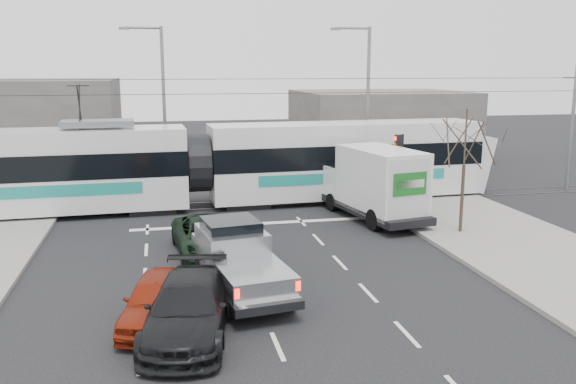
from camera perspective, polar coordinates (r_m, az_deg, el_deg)
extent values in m
plane|color=black|center=(21.26, 0.44, -6.93)|extent=(120.00, 120.00, 0.00)
cube|color=gray|center=(24.69, 21.37, -4.92)|extent=(6.00, 60.00, 0.15)
cube|color=#33302D|center=(30.75, -3.56, -1.10)|extent=(60.00, 1.60, 0.03)
cube|color=slate|center=(42.95, -25.04, 5.49)|extent=(14.00, 10.00, 6.00)
cube|color=slate|center=(46.83, 8.56, 6.25)|extent=(12.00, 10.00, 5.00)
cylinder|color=#47382B|center=(25.73, 15.97, -0.59)|extent=(0.14, 0.14, 2.75)
cylinder|color=#47382B|center=(25.34, 16.28, 4.95)|extent=(0.07, 0.07, 2.25)
cylinder|color=black|center=(28.78, 10.56, 1.79)|extent=(0.12, 0.12, 3.60)
cube|color=black|center=(28.52, 10.28, 4.35)|extent=(0.28, 0.28, 0.95)
cylinder|color=#FF0C07|center=(28.42, 10.02, 4.94)|extent=(0.06, 0.20, 0.20)
cylinder|color=orange|center=(28.46, 10.00, 4.34)|extent=(0.06, 0.20, 0.20)
cylinder|color=#05330C|center=(28.50, 9.98, 3.75)|extent=(0.06, 0.20, 0.20)
cube|color=white|center=(28.56, 10.67, 2.72)|extent=(0.02, 0.30, 0.40)
cylinder|color=slate|center=(35.77, 7.45, 7.88)|extent=(0.20, 0.20, 9.00)
cylinder|color=slate|center=(35.45, 6.07, 15.00)|extent=(2.00, 0.14, 0.14)
cube|color=slate|center=(35.15, 4.46, 14.97)|extent=(0.55, 0.25, 0.14)
cylinder|color=slate|center=(35.76, -11.51, 7.75)|extent=(0.20, 0.20, 9.00)
cylinder|color=slate|center=(35.76, -13.45, 14.72)|extent=(2.00, 0.14, 0.14)
cube|color=slate|center=(35.79, -15.10, 14.56)|extent=(0.55, 0.25, 0.14)
cylinder|color=black|center=(30.03, -3.70, 9.17)|extent=(60.00, 0.03, 0.03)
cylinder|color=black|center=(30.01, -3.71, 10.51)|extent=(60.00, 0.03, 0.03)
cylinder|color=slate|center=(37.29, 25.02, 5.50)|extent=(0.20, 0.20, 7.00)
cube|color=silver|center=(30.27, -22.72, -0.06)|extent=(14.00, 3.46, 1.69)
cube|color=black|center=(30.05, -22.92, 2.37)|extent=(14.07, 3.49, 1.15)
cube|color=silver|center=(29.92, -23.07, 4.33)|extent=(14.00, 3.34, 1.07)
cube|color=teal|center=(28.79, -23.18, -0.03)|extent=(9.72, 0.41, 0.54)
cube|color=silver|center=(31.70, 5.34, 1.29)|extent=(14.00, 3.46, 1.69)
cube|color=black|center=(31.50, 5.38, 3.62)|extent=(14.07, 3.49, 1.15)
cube|color=silver|center=(31.37, 5.42, 5.49)|extent=(14.00, 3.34, 1.07)
cube|color=teal|center=(30.29, 6.28, 1.38)|extent=(9.72, 0.41, 0.54)
cylinder|color=black|center=(29.88, -8.42, 2.67)|extent=(1.19, 2.84, 2.80)
cube|color=slate|center=(29.53, -17.37, 6.16)|extent=(3.30, 1.87, 0.27)
cube|color=black|center=(30.11, -12.60, -1.28)|extent=(2.25, 2.56, 0.39)
cube|color=black|center=(30.55, -4.08, -0.84)|extent=(2.25, 2.56, 0.39)
cube|color=black|center=(33.31, 11.45, 0.00)|extent=(2.25, 2.56, 0.39)
cube|color=black|center=(18.70, -4.42, -7.87)|extent=(2.73, 5.81, 0.24)
cube|color=#A1A3A6|center=(19.42, -5.27, -5.06)|extent=(2.21, 2.60, 1.11)
cube|color=black|center=(19.35, -5.38, -3.34)|extent=(1.87, 1.90, 0.53)
cube|color=#A1A3A6|center=(20.72, -6.24, -4.64)|extent=(1.96, 1.26, 0.53)
cube|color=#A1A3A6|center=(17.46, -3.30, -7.95)|extent=(2.24, 2.76, 0.63)
cube|color=silver|center=(16.26, -1.75, -10.43)|extent=(1.78, 0.43, 0.17)
cube|color=#FF0C07|center=(16.00, -4.80, -9.47)|extent=(0.14, 0.10, 0.27)
cube|color=#FF0C07|center=(16.50, 0.93, -8.76)|extent=(0.14, 0.10, 0.27)
cylinder|color=black|center=(20.19, -8.26, -6.91)|extent=(0.38, 0.80, 0.77)
cylinder|color=black|center=(20.61, -3.42, -6.42)|extent=(0.38, 0.80, 0.77)
cylinder|color=black|center=(16.92, -5.63, -10.56)|extent=(0.38, 0.80, 0.77)
cylinder|color=black|center=(17.42, 0.10, -9.84)|extent=(0.38, 0.80, 0.77)
cube|color=black|center=(27.86, 7.91, -1.46)|extent=(3.40, 6.86, 0.33)
cube|color=white|center=(29.83, 5.55, 1.03)|extent=(2.39, 1.94, 1.50)
cube|color=black|center=(29.85, 5.45, 2.13)|extent=(2.00, 1.37, 0.56)
cube|color=silver|center=(27.03, 8.69, 1.11)|extent=(3.02, 4.80, 2.77)
cube|color=silver|center=(25.20, 11.28, 0.26)|extent=(1.96, 0.41, 2.43)
cube|color=#155F1B|center=(25.12, 11.36, 0.73)|extent=(1.55, 0.30, 0.94)
cube|color=black|center=(25.35, 11.42, -3.11)|extent=(2.03, 0.60, 0.17)
cylinder|color=black|center=(29.22, 4.16, -0.96)|extent=(0.43, 0.88, 0.84)
cylinder|color=black|center=(30.14, 7.53, -0.64)|extent=(0.43, 0.88, 0.84)
cylinder|color=black|center=(25.84, 8.06, -2.60)|extent=(0.45, 0.97, 0.94)
cylinder|color=black|center=(26.88, 11.71, -2.18)|extent=(0.45, 0.97, 0.94)
cube|color=black|center=(28.85, 8.15, -0.92)|extent=(3.34, 5.43, 0.26)
cube|color=black|center=(29.43, 7.10, 0.77)|extent=(2.41, 2.60, 1.17)
cube|color=black|center=(29.40, 7.01, 1.98)|extent=(1.99, 1.94, 0.56)
cube|color=black|center=(30.44, 5.72, 0.72)|extent=(1.99, 1.42, 0.56)
cube|color=black|center=(27.91, 9.58, -0.53)|extent=(2.46, 2.75, 0.66)
cube|color=silver|center=(26.98, 11.33, -1.62)|extent=(1.71, 0.70, 0.18)
cube|color=#590505|center=(26.45, 9.85, -0.99)|extent=(0.16, 0.12, 0.29)
cube|color=#590505|center=(27.51, 12.53, -0.61)|extent=(0.16, 0.12, 0.29)
cylinder|color=black|center=(29.67, 4.89, -0.80)|extent=(0.52, 0.86, 0.82)
cylinder|color=black|center=(30.67, 7.57, -0.45)|extent=(0.52, 0.86, 0.82)
cylinder|color=black|center=(27.11, 8.79, -2.08)|extent=(0.52, 0.86, 0.82)
cylinder|color=black|center=(28.20, 11.56, -1.65)|extent=(0.52, 0.86, 0.82)
imported|color=black|center=(22.42, -7.45, -4.19)|extent=(2.65, 5.13, 1.38)
imported|color=maroon|center=(16.87, -12.07, -9.80)|extent=(2.39, 4.20, 1.35)
imported|color=black|center=(16.01, -9.34, -10.69)|extent=(2.84, 5.25, 1.45)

